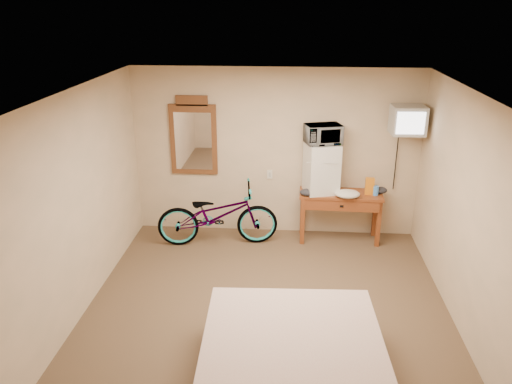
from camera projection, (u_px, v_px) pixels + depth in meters
room at (267, 216)px, 5.22m from camera, size 4.60×4.64×2.50m
desk at (341, 202)px, 7.25m from camera, size 1.20×0.50×0.75m
mini_fridge at (321, 168)px, 7.15m from camera, size 0.54×0.53×0.72m
microwave at (323, 134)px, 6.97m from camera, size 0.56×0.46×0.27m
snack_bag at (370, 186)px, 7.13m from camera, size 0.13×0.08×0.25m
blue_cup at (376, 191)px, 7.12m from camera, size 0.08×0.08×0.14m
cloth_cream at (347, 194)px, 7.04m from camera, size 0.35×0.27×0.11m
cloth_dark_a at (308, 192)px, 7.12m from camera, size 0.25×0.18×0.09m
cloth_dark_b at (380, 190)px, 7.20m from camera, size 0.20×0.17×0.09m
crt_television at (408, 120)px, 6.76m from camera, size 0.46×0.57×0.39m
wall_mirror at (193, 137)px, 7.33m from camera, size 0.69×0.04×1.18m
bicycle at (218, 215)px, 7.21m from camera, size 1.81×0.86×0.91m
bed at (293, 384)px, 4.27m from camera, size 1.71×2.22×0.90m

